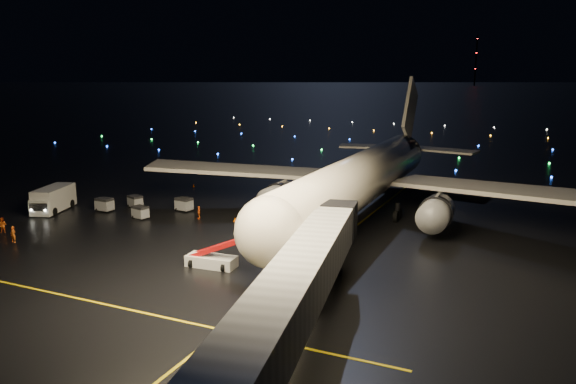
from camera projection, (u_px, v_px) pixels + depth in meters
name	position (u px, v px, depth m)	size (l,w,h in m)	color
ground	(489.00, 104.00, 318.78)	(2000.00, 2000.00, 0.00)	black
lane_centre	(343.00, 236.00, 60.75)	(0.25, 80.00, 0.02)	#D2B807
lane_cross	(43.00, 291.00, 45.51)	(60.00, 0.25, 0.02)	#D2B807
airliner	(369.00, 148.00, 68.41)	(58.87, 55.93, 16.68)	beige
pushback_tug	(288.00, 299.00, 41.70)	(3.72, 1.95, 1.77)	silver
belt_loader	(211.00, 249.00, 50.89)	(6.74, 1.84, 3.27)	silver
service_truck	(54.00, 199.00, 71.65)	(2.66, 8.44, 3.11)	silver
crew_a	(13.00, 234.00, 58.33)	(0.64, 0.42, 1.74)	orange
crew_b	(3.00, 225.00, 61.78)	(0.84, 0.66, 1.74)	orange
crew_c	(199.00, 213.00, 67.72)	(0.92, 0.38, 1.57)	orange
safety_cone_0	(235.00, 219.00, 66.66)	(0.43, 0.43, 0.49)	#E85500
safety_cone_1	(286.00, 205.00, 74.01)	(0.42, 0.42, 0.48)	#E85500
safety_cone_2	(283.00, 208.00, 72.35)	(0.43, 0.43, 0.49)	#E85500
safety_cone_3	(194.00, 186.00, 86.64)	(0.41, 0.41, 0.46)	#E85500
radio_mast	(476.00, 61.00, 727.43)	(1.80, 1.80, 64.00)	black
taxiway_lights	(415.00, 140.00, 146.45)	(164.00, 92.00, 0.36)	black
baggage_cart_0	(184.00, 204.00, 71.62)	(2.00, 1.40, 1.70)	gray
baggage_cart_1	(140.00, 212.00, 67.81)	(1.83, 1.28, 1.55)	gray
baggage_cart_2	(135.00, 202.00, 73.42)	(1.88, 1.31, 1.60)	gray
baggage_cart_3	(104.00, 205.00, 71.42)	(2.03, 1.42, 1.72)	gray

